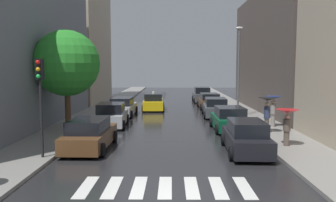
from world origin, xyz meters
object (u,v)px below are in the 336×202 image
at_px(taxi_midroad, 153,102).
at_px(pedestrian_foreground, 287,118).
at_px(parked_car_left_nearest, 90,135).
at_px(parked_car_left_second, 111,116).
at_px(parked_car_right_fourth, 209,101).
at_px(parked_car_right_fifth, 202,95).
at_px(pedestrian_near_tree, 273,105).
at_px(parked_car_right_nearest, 246,138).
at_px(parked_car_left_third, 123,107).
at_px(parked_car_right_second, 229,119).
at_px(pedestrian_far_side, 267,107).
at_px(parked_car_right_third, 215,108).
at_px(traffic_light_left_corner, 40,86).
at_px(lamp_post_right, 239,65).
at_px(street_tree_left, 67,63).

bearing_deg(taxi_midroad, pedestrian_foreground, -156.40).
xyz_separation_m(parked_car_left_nearest, parked_car_left_second, (-0.08, 6.63, 0.03)).
relative_size(parked_car_right_fourth, parked_car_right_fifth, 0.95).
bearing_deg(parked_car_right_fourth, pedestrian_near_tree, -166.40).
bearing_deg(parked_car_right_nearest, parked_car_left_nearest, 86.34).
bearing_deg(taxi_midroad, parked_car_left_third, 146.43).
bearing_deg(pedestrian_near_tree, parked_car_right_second, -113.64).
height_order(parked_car_left_third, pedestrian_far_side, pedestrian_far_side).
distance_m(parked_car_left_third, parked_car_right_third, 7.79).
relative_size(parked_car_left_third, parked_car_right_second, 1.10).
height_order(parked_car_left_nearest, parked_car_right_nearest, parked_car_right_nearest).
xyz_separation_m(taxi_midroad, pedestrian_far_side, (7.49, -12.15, 0.97)).
bearing_deg(pedestrian_far_side, parked_car_right_second, -16.21).
xyz_separation_m(parked_car_right_nearest, parked_car_right_second, (0.19, 5.81, -0.01)).
bearing_deg(parked_car_right_third, pedestrian_foreground, -166.98).
bearing_deg(pedestrian_near_tree, parked_car_left_nearest, -98.42).
height_order(parked_car_left_third, taxi_midroad, taxi_midroad).
relative_size(parked_car_left_nearest, taxi_midroad, 1.07).
height_order(parked_car_left_nearest, pedestrian_foreground, pedestrian_foreground).
distance_m(parked_car_right_third, traffic_light_left_corner, 16.74).
bearing_deg(parked_car_right_second, parked_car_right_third, -0.30).
xyz_separation_m(parked_car_right_fifth, pedestrian_near_tree, (3.16, -17.82, 0.77)).
bearing_deg(lamp_post_right, parked_car_right_third, 150.11).
bearing_deg(parked_car_right_second, parked_car_right_fifth, -0.60).
xyz_separation_m(taxi_midroad, street_tree_left, (-4.87, -11.02, 3.57)).
relative_size(parked_car_left_second, pedestrian_far_side, 2.02).
bearing_deg(parked_car_right_fourth, lamp_post_right, -167.75).
bearing_deg(parked_car_left_second, parked_car_right_fifth, -26.68).
height_order(parked_car_left_second, parked_car_right_nearest, parked_car_left_second).
xyz_separation_m(parked_car_right_fifth, pedestrian_far_side, (2.15, -19.97, 0.90)).
bearing_deg(pedestrian_far_side, street_tree_left, 14.70).
xyz_separation_m(parked_car_left_nearest, pedestrian_far_side, (9.84, 3.63, 1.00)).
bearing_deg(parked_car_right_nearest, pedestrian_far_side, -24.99).
relative_size(parked_car_right_second, parked_car_right_third, 0.89).
relative_size(parked_car_left_nearest, parked_car_right_second, 1.13).
xyz_separation_m(parked_car_right_second, parked_car_right_fifth, (-0.15, 18.51, 0.09)).
distance_m(parked_car_left_second, traffic_light_left_corner, 9.28).
bearing_deg(traffic_light_left_corner, parked_car_left_third, 83.74).
relative_size(taxi_midroad, street_tree_left, 0.71).
height_order(parked_car_left_second, parked_car_right_third, parked_car_left_second).
bearing_deg(parked_car_right_second, parked_car_right_fourth, -1.15).
relative_size(pedestrian_far_side, traffic_light_left_corner, 0.49).
distance_m(parked_car_left_nearest, street_tree_left, 6.48).
height_order(parked_car_right_nearest, parked_car_right_fifth, parked_car_right_fifth).
height_order(taxi_midroad, traffic_light_left_corner, traffic_light_left_corner).
distance_m(pedestrian_foreground, street_tree_left, 13.51).
bearing_deg(traffic_light_left_corner, pedestrian_foreground, 11.61).
relative_size(parked_car_right_third, pedestrian_near_tree, 2.31).
height_order(parked_car_left_nearest, lamp_post_right, lamp_post_right).
xyz_separation_m(taxi_midroad, traffic_light_left_corner, (-3.92, -17.96, 2.52)).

